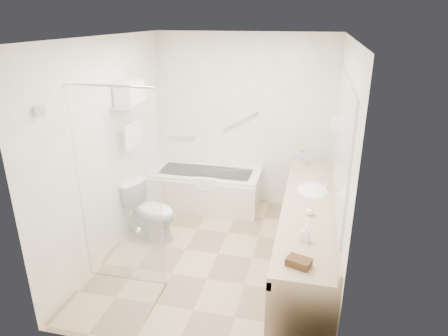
% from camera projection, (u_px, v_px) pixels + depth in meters
% --- Properties ---
extents(floor, '(3.20, 3.20, 0.00)m').
position_uv_depth(floor, '(218.00, 254.00, 4.83)').
color(floor, tan).
rests_on(floor, ground).
extents(ceiling, '(2.60, 3.20, 0.10)m').
position_uv_depth(ceiling, '(217.00, 37.00, 3.94)').
color(ceiling, white).
rests_on(ceiling, wall_back).
extents(wall_back, '(2.60, 0.10, 2.50)m').
position_uv_depth(wall_back, '(244.00, 121.00, 5.84)').
color(wall_back, white).
rests_on(wall_back, ground).
extents(wall_front, '(2.60, 0.10, 2.50)m').
position_uv_depth(wall_front, '(165.00, 226.00, 2.93)').
color(wall_front, white).
rests_on(wall_front, ground).
extents(wall_left, '(0.10, 3.20, 2.50)m').
position_uv_depth(wall_left, '(110.00, 148.00, 4.66)').
color(wall_left, white).
rests_on(wall_left, ground).
extents(wall_right, '(0.10, 3.20, 2.50)m').
position_uv_depth(wall_right, '(340.00, 166.00, 4.11)').
color(wall_right, white).
rests_on(wall_right, ground).
extents(bathtub, '(1.60, 0.73, 0.59)m').
position_uv_depth(bathtub, '(206.00, 189.00, 5.97)').
color(bathtub, white).
rests_on(bathtub, floor).
extents(grab_bar_short, '(0.40, 0.03, 0.03)m').
position_uv_depth(grab_bar_short, '(182.00, 137.00, 6.11)').
color(grab_bar_short, silver).
rests_on(grab_bar_short, wall_back).
extents(grab_bar_long, '(0.53, 0.03, 0.33)m').
position_uv_depth(grab_bar_long, '(240.00, 122.00, 5.82)').
color(grab_bar_long, silver).
rests_on(grab_bar_long, wall_back).
extents(shower_enclosure, '(0.96, 0.91, 2.11)m').
position_uv_depth(shower_enclosure, '(129.00, 201.00, 3.75)').
color(shower_enclosure, silver).
rests_on(shower_enclosure, floor).
extents(towel_shelf, '(0.24, 0.55, 0.81)m').
position_uv_depth(towel_shelf, '(130.00, 100.00, 4.77)').
color(towel_shelf, silver).
rests_on(towel_shelf, wall_left).
extents(vanity_counter, '(0.55, 2.70, 0.95)m').
position_uv_depth(vanity_counter, '(308.00, 222.00, 4.25)').
color(vanity_counter, tan).
rests_on(vanity_counter, floor).
extents(sink, '(0.40, 0.52, 0.14)m').
position_uv_depth(sink, '(313.00, 192.00, 4.54)').
color(sink, white).
rests_on(sink, vanity_counter).
extents(faucet, '(0.03, 0.03, 0.14)m').
position_uv_depth(faucet, '(327.00, 184.00, 4.47)').
color(faucet, silver).
rests_on(faucet, vanity_counter).
extents(mirror, '(0.02, 2.00, 1.20)m').
position_uv_depth(mirror, '(343.00, 142.00, 3.87)').
color(mirror, '#A9AEB5').
rests_on(mirror, wall_right).
extents(hairdryer_unit, '(0.08, 0.10, 0.18)m').
position_uv_depth(hairdryer_unit, '(334.00, 122.00, 5.00)').
color(hairdryer_unit, silver).
rests_on(hairdryer_unit, wall_right).
extents(toilet, '(0.83, 0.63, 0.72)m').
position_uv_depth(toilet, '(150.00, 211.00, 5.09)').
color(toilet, white).
rests_on(toilet, floor).
extents(amenity_basket, '(0.22, 0.18, 0.06)m').
position_uv_depth(amenity_basket, '(299.00, 262.00, 3.14)').
color(amenity_basket, '#452D18').
rests_on(amenity_basket, vanity_counter).
extents(soap_bottle_a, '(0.12, 0.17, 0.07)m').
position_uv_depth(soap_bottle_a, '(305.00, 238.00, 3.48)').
color(soap_bottle_a, silver).
rests_on(soap_bottle_a, vanity_counter).
extents(soap_bottle_b, '(0.09, 0.11, 0.08)m').
position_uv_depth(soap_bottle_b, '(310.00, 211.00, 3.94)').
color(soap_bottle_b, silver).
rests_on(soap_bottle_b, vanity_counter).
extents(water_bottle_left, '(0.05, 0.05, 0.17)m').
position_uv_depth(water_bottle_left, '(302.00, 158.00, 5.32)').
color(water_bottle_left, silver).
rests_on(water_bottle_left, vanity_counter).
extents(water_bottle_mid, '(0.05, 0.05, 0.18)m').
position_uv_depth(water_bottle_mid, '(302.00, 165.00, 5.06)').
color(water_bottle_mid, silver).
rests_on(water_bottle_mid, vanity_counter).
extents(water_bottle_right, '(0.06, 0.06, 0.20)m').
position_uv_depth(water_bottle_right, '(304.00, 158.00, 5.24)').
color(water_bottle_right, silver).
rests_on(water_bottle_right, vanity_counter).
extents(drinking_glass_near, '(0.08, 0.08, 0.09)m').
position_uv_depth(drinking_glass_near, '(308.00, 161.00, 5.28)').
color(drinking_glass_near, silver).
rests_on(drinking_glass_near, vanity_counter).
extents(drinking_glass_far, '(0.10, 0.10, 0.10)m').
position_uv_depth(drinking_glass_far, '(308.00, 161.00, 5.26)').
color(drinking_glass_far, silver).
rests_on(drinking_glass_far, vanity_counter).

